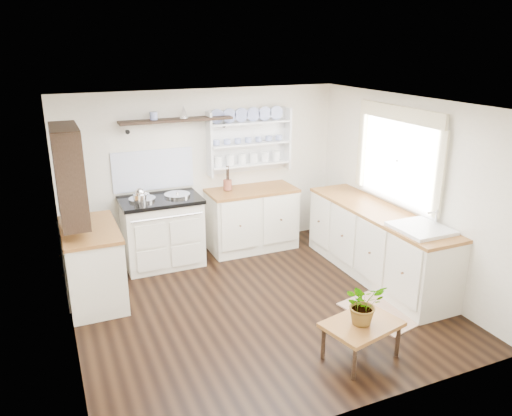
{
  "coord_description": "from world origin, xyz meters",
  "views": [
    {
      "loc": [
        -2.07,
        -4.69,
        2.9
      ],
      "look_at": [
        0.08,
        0.25,
        1.1
      ],
      "focal_mm": 35.0,
      "sensor_mm": 36.0,
      "label": 1
    }
  ],
  "objects": [
    {
      "name": "center_table",
      "position": [
        0.5,
        -1.31,
        0.33
      ],
      "size": [
        0.79,
        0.64,
        0.38
      ],
      "rotation": [
        0.0,
        0.0,
        0.22
      ],
      "color": "brown",
      "rests_on": "floor"
    },
    {
      "name": "back_cabinets",
      "position": [
        0.6,
        1.6,
        0.46
      ],
      "size": [
        1.27,
        0.63,
        0.9
      ],
      "color": "beige",
      "rests_on": "floor"
    },
    {
      "name": "wall_right",
      "position": [
        2.0,
        0.0,
        1.15
      ],
      "size": [
        0.02,
        3.8,
        2.3
      ],
      "primitive_type": "cube",
      "color": "silver",
      "rests_on": "ground"
    },
    {
      "name": "left_shelving",
      "position": [
        -1.84,
        0.9,
        1.55
      ],
      "size": [
        0.28,
        0.8,
        1.05
      ],
      "primitive_type": "cube",
      "color": "black",
      "rests_on": "wall_left"
    },
    {
      "name": "ceiling",
      "position": [
        0.0,
        0.0,
        2.3
      ],
      "size": [
        4.0,
        3.8,
        0.01
      ],
      "primitive_type": "cube",
      "color": "white",
      "rests_on": "wall_back"
    },
    {
      "name": "plate_rack",
      "position": [
        0.65,
        1.86,
        1.56
      ],
      "size": [
        1.2,
        0.22,
        0.9
      ],
      "color": "white",
      "rests_on": "wall_back"
    },
    {
      "name": "left_cabinets",
      "position": [
        -1.7,
        0.9,
        0.46
      ],
      "size": [
        0.62,
        1.13,
        0.9
      ],
      "color": "beige",
      "rests_on": "floor"
    },
    {
      "name": "right_cabinets",
      "position": [
        1.7,
        0.1,
        0.46
      ],
      "size": [
        0.62,
        2.43,
        0.9
      ],
      "color": "beige",
      "rests_on": "floor"
    },
    {
      "name": "potted_plant",
      "position": [
        0.5,
        -1.31,
        0.58
      ],
      "size": [
        0.37,
        0.33,
        0.41
      ],
      "primitive_type": "imported",
      "rotation": [
        0.0,
        0.0,
        -0.02
      ],
      "color": "#3F7233",
      "rests_on": "center_table"
    },
    {
      "name": "wall_back",
      "position": [
        0.0,
        1.9,
        1.15
      ],
      "size": [
        4.0,
        0.02,
        2.3
      ],
      "primitive_type": "cube",
      "color": "silver",
      "rests_on": "ground"
    },
    {
      "name": "aga_cooker",
      "position": [
        -0.73,
        1.57,
        0.48
      ],
      "size": [
        1.05,
        0.73,
        0.97
      ],
      "color": "silver",
      "rests_on": "floor"
    },
    {
      "name": "belfast_sink",
      "position": [
        1.7,
        -0.65,
        0.8
      ],
      "size": [
        0.55,
        0.6,
        0.45
      ],
      "color": "white",
      "rests_on": "right_cabinets"
    },
    {
      "name": "high_shelf",
      "position": [
        -0.4,
        1.78,
        1.91
      ],
      "size": [
        1.5,
        0.29,
        0.16
      ],
      "color": "black",
      "rests_on": "wall_back"
    },
    {
      "name": "floor",
      "position": [
        0.0,
        0.0,
        0.0
      ],
      "size": [
        4.0,
        3.8,
        0.01
      ],
      "primitive_type": "cube",
      "color": "black",
      "rests_on": "ground"
    },
    {
      "name": "floor_rug",
      "position": [
        1.19,
        -0.71,
        0.01
      ],
      "size": [
        0.71,
        0.95,
        0.02
      ],
      "primitive_type": "cube",
      "rotation": [
        0.0,
        0.0,
        0.21
      ],
      "color": "#9E735B",
      "rests_on": "floor"
    },
    {
      "name": "utensil_crock",
      "position": [
        0.26,
        1.68,
        0.98
      ],
      "size": [
        0.12,
        0.12,
        0.14
      ],
      "primitive_type": "cylinder",
      "color": "brown",
      "rests_on": "back_cabinets"
    },
    {
      "name": "window",
      "position": [
        1.95,
        0.15,
        1.56
      ],
      "size": [
        0.08,
        1.55,
        1.22
      ],
      "color": "white",
      "rests_on": "wall_right"
    },
    {
      "name": "kettle",
      "position": [
        -1.01,
        1.45,
        1.03
      ],
      "size": [
        0.17,
        0.17,
        0.21
      ],
      "primitive_type": null,
      "color": "silver",
      "rests_on": "aga_cooker"
    },
    {
      "name": "wall_left",
      "position": [
        -2.0,
        0.0,
        1.15
      ],
      "size": [
        0.02,
        3.8,
        2.3
      ],
      "primitive_type": "cube",
      "color": "silver",
      "rests_on": "ground"
    }
  ]
}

